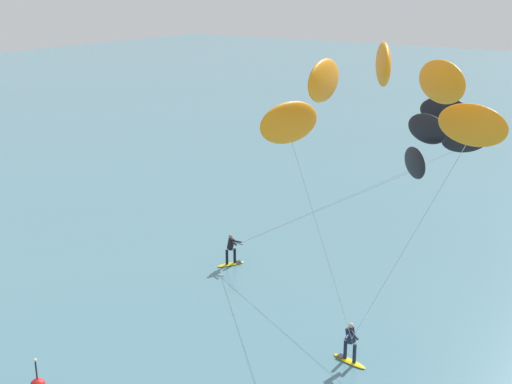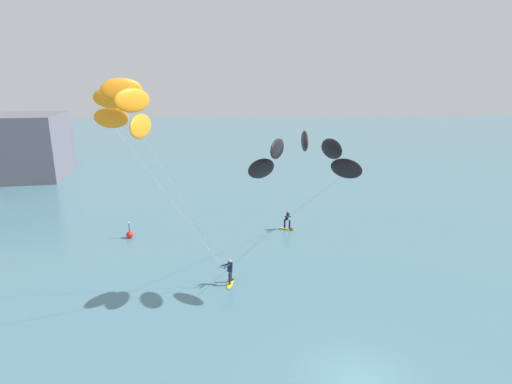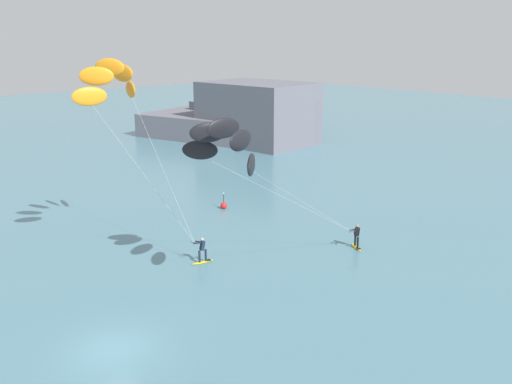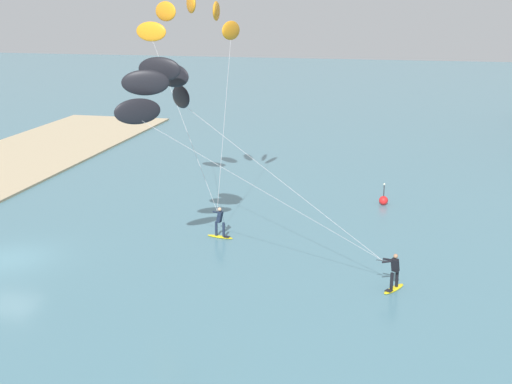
# 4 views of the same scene
# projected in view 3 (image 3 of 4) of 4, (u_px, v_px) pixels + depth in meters

# --- Properties ---
(ground_plane) EXTENTS (240.00, 240.00, 0.00)m
(ground_plane) POSITION_uv_depth(u_px,v_px,m) (113.00, 349.00, 25.82)
(ground_plane) COLOR slate
(kitesurfer_nearshore) EXTENTS (7.55, 6.75, 12.65)m
(kitesurfer_nearshore) POSITION_uv_depth(u_px,v_px,m) (114.00, 87.00, 34.37)
(kitesurfer_nearshore) COLOR yellow
(kitesurfer_nearshore) RESTS_ON ground
(kitesurfer_mid_water) EXTENTS (6.38, 12.50, 9.86)m
(kitesurfer_mid_water) POSITION_uv_depth(u_px,v_px,m) (230.00, 147.00, 29.71)
(kitesurfer_mid_water) COLOR yellow
(kitesurfer_mid_water) RESTS_ON ground
(marker_buoy) EXTENTS (0.56, 0.56, 1.38)m
(marker_buoy) POSITION_uv_depth(u_px,v_px,m) (224.00, 205.00, 46.74)
(marker_buoy) COLOR red
(marker_buoy) RESTS_ON ground
(distant_headland) EXTENTS (26.52, 20.94, 8.05)m
(distant_headland) POSITION_uv_depth(u_px,v_px,m) (245.00, 117.00, 78.83)
(distant_headland) COLOR slate
(distant_headland) RESTS_ON ground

